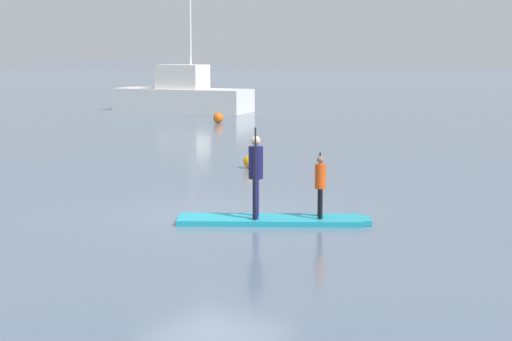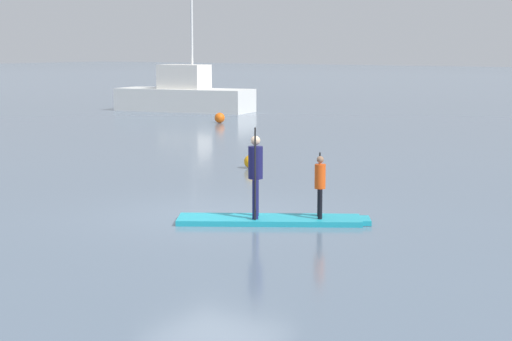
% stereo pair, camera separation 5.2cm
% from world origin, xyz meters
% --- Properties ---
extents(ground_plane, '(240.00, 240.00, 0.00)m').
position_xyz_m(ground_plane, '(0.00, 0.00, 0.00)').
color(ground_plane, slate).
extents(paddleboard_near, '(3.39, 2.49, 0.10)m').
position_xyz_m(paddleboard_near, '(1.32, 0.01, 0.05)').
color(paddleboard_near, '#1E9EB2').
rests_on(paddleboard_near, ground).
extents(paddler_adult, '(0.37, 0.43, 1.70)m').
position_xyz_m(paddler_adult, '(1.04, -0.17, 0.97)').
color(paddler_adult, '#19194C').
rests_on(paddler_adult, paddleboard_near).
extents(paddler_child_solo, '(0.28, 0.36, 1.20)m').
position_xyz_m(paddler_child_solo, '(2.04, 0.48, 0.75)').
color(paddler_child_solo, black).
rests_on(paddler_child_solo, paddleboard_near).
extents(fishing_boat_green_midground, '(7.24, 3.46, 6.25)m').
position_xyz_m(fishing_boat_green_midground, '(-17.15, 20.34, 0.81)').
color(fishing_boat_green_midground, silver).
rests_on(fishing_boat_green_midground, ground).
extents(mooring_buoy_near, '(0.44, 0.44, 0.44)m').
position_xyz_m(mooring_buoy_near, '(-11.76, 16.03, 0.22)').
color(mooring_buoy_near, orange).
rests_on(mooring_buoy_near, ground).
extents(mooring_buoy_mid, '(0.36, 0.36, 0.36)m').
position_xyz_m(mooring_buoy_mid, '(-3.03, 5.62, 0.18)').
color(mooring_buoy_mid, orange).
rests_on(mooring_buoy_mid, ground).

